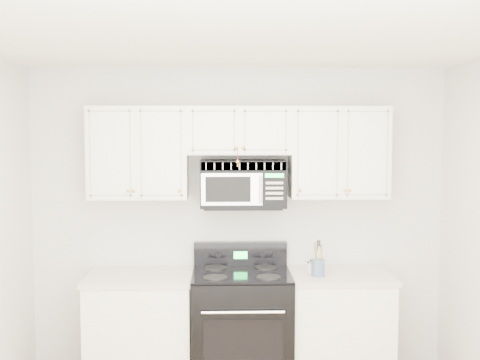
{
  "coord_description": "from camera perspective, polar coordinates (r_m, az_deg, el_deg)",
  "views": [
    {
      "loc": [
        -0.13,
        -3.34,
        2.08
      ],
      "look_at": [
        0.0,
        1.3,
        1.69
      ],
      "focal_mm": 45.0,
      "sensor_mm": 36.0,
      "label": 1
    }
  ],
  "objects": [
    {
      "name": "microwave",
      "position": [
        4.94,
        0.28,
        -0.32
      ],
      "size": [
        0.7,
        0.4,
        0.38
      ],
      "color": "black",
      "rests_on": "ground"
    },
    {
      "name": "room",
      "position": [
        3.43,
        0.63,
        -8.33
      ],
      "size": [
        3.51,
        3.51,
        2.61
      ],
      "color": "brown",
      "rests_on": "ground"
    },
    {
      "name": "shaker_salt",
      "position": [
        4.98,
        6.61,
        -8.16
      ],
      "size": [
        0.04,
        0.04,
        0.09
      ],
      "color": "silver",
      "rests_on": "base_cabinet_right"
    },
    {
      "name": "base_cabinet_right",
      "position": [
        5.14,
        9.18,
        -14.05
      ],
      "size": [
        0.86,
        0.65,
        0.92
      ],
      "color": "white",
      "rests_on": "ground"
    },
    {
      "name": "shaker_pepper",
      "position": [
        4.98,
        6.9,
        -8.07
      ],
      "size": [
        0.05,
        0.05,
        0.11
      ],
      "color": "silver",
      "rests_on": "base_cabinet_right"
    },
    {
      "name": "base_cabinet_left",
      "position": [
        5.1,
        -9.35,
        -14.21
      ],
      "size": [
        0.86,
        0.65,
        0.92
      ],
      "color": "white",
      "rests_on": "ground"
    },
    {
      "name": "range",
      "position": [
        5.02,
        0.14,
        -13.76
      ],
      "size": [
        0.79,
        0.72,
        1.13
      ],
      "color": "black",
      "rests_on": "ground"
    },
    {
      "name": "utensil_crock",
      "position": [
        4.87,
        7.41,
        -8.18
      ],
      "size": [
        0.11,
        0.11,
        0.28
      ],
      "color": "slate",
      "rests_on": "base_cabinet_right"
    },
    {
      "name": "upper_cabinets",
      "position": [
        4.93,
        -0.1,
        3.06
      ],
      "size": [
        2.44,
        0.37,
        0.75
      ],
      "color": "white",
      "rests_on": "ground"
    }
  ]
}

